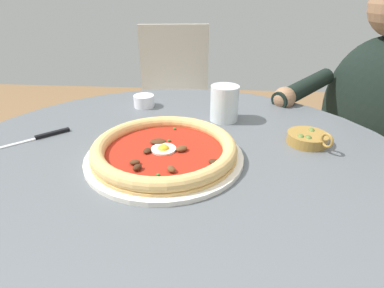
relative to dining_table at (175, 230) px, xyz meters
The scene contains 9 objects.
dining_table is the anchor object (origin of this frame).
pizza_on_plate 0.20m from the dining_table, 40.65° to the left, with size 0.34×0.34×0.04m.
water_glass 0.35m from the dining_table, 22.93° to the right, with size 0.08×0.08×0.10m.
steak_knife 0.40m from the dining_table, 74.00° to the left, with size 0.15×0.15×0.01m.
ramekin_capers 0.41m from the dining_table, 21.85° to the left, with size 0.06×0.06×0.04m.
olive_pan 0.38m from the dining_table, 67.83° to the right, with size 0.11×0.09×0.05m.
diner_person 0.79m from the dining_table, 51.75° to the right, with size 0.44×0.58×1.13m.
cafe_chair_diner 0.93m from the dining_table, 51.88° to the right, with size 0.59×0.59×0.88m.
cafe_chair_spare_near 1.07m from the dining_table, ahead, with size 0.47×0.47×0.91m.
Camera 1 is at (-0.55, -0.09, 1.08)m, focal length 29.23 mm.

